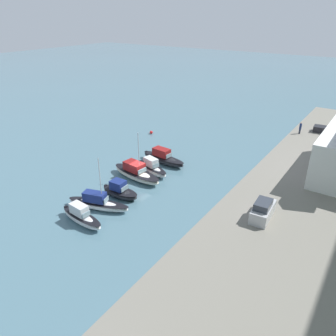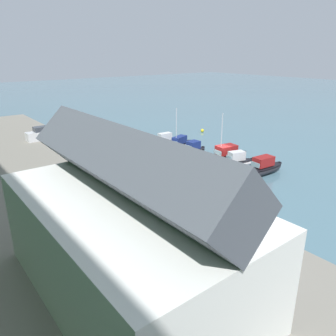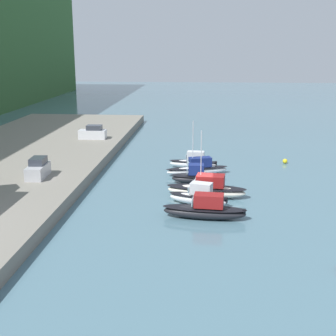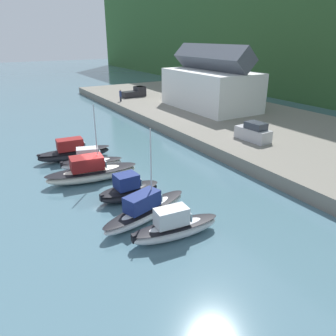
% 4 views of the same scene
% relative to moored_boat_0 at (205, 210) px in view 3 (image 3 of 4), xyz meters
% --- Properties ---
extents(ground_plane, '(320.00, 320.00, 0.00)m').
position_rel_moored_boat_0_xyz_m(ground_plane, '(6.54, 0.55, -0.84)').
color(ground_plane, slate).
extents(moored_boat_0, '(2.68, 7.93, 2.35)m').
position_rel_moored_boat_0_xyz_m(moored_boat_0, '(0.00, 0.00, 0.00)').
color(moored_boat_0, black).
rests_on(moored_boat_0, ground_plane).
extents(moored_boat_1, '(3.31, 6.34, 2.31)m').
position_rel_moored_boat_0_xyz_m(moored_boat_1, '(3.79, 0.67, -0.02)').
color(moored_boat_1, silver).
rests_on(moored_boat_1, ground_plane).
extents(moored_boat_2, '(3.40, 8.65, 7.06)m').
position_rel_moored_boat_0_xyz_m(moored_boat_2, '(6.44, -0.15, 0.03)').
color(moored_boat_2, white).
rests_on(moored_boat_2, ground_plane).
extents(moored_boat_3, '(2.27, 5.31, 2.22)m').
position_rel_moored_boat_0_xyz_m(moored_boat_3, '(11.54, 1.34, -0.05)').
color(moored_boat_3, black).
rests_on(moored_boat_3, ground_plane).
extents(moored_boat_4, '(3.98, 8.01, 6.75)m').
position_rel_moored_boat_0_xyz_m(moored_boat_4, '(15.14, 1.03, -0.07)').
color(moored_boat_4, white).
rests_on(moored_boat_4, ground_plane).
extents(moored_boat_5, '(2.14, 6.41, 2.25)m').
position_rel_moored_boat_0_xyz_m(moored_boat_5, '(18.25, 1.61, -0.04)').
color(moored_boat_5, silver).
rests_on(moored_boat_5, ground_plane).
extents(parked_car_0, '(4.30, 2.05, 2.16)m').
position_rel_moored_boat_0_xyz_m(parked_car_0, '(7.86, 18.59, 1.41)').
color(parked_car_0, '#B7B7BC').
rests_on(parked_car_0, quay_promenade).
extents(parked_car_1, '(1.85, 4.22, 2.16)m').
position_rel_moored_boat_0_xyz_m(parked_car_1, '(30.07, 17.78, 1.41)').
color(parked_car_1, silver).
rests_on(parked_car_1, quay_promenade).
extents(dog_on_quay, '(0.72, 0.82, 0.68)m').
position_rel_moored_boat_0_xyz_m(dog_on_quay, '(33.69, 18.18, 0.95)').
color(dog_on_quay, black).
rests_on(dog_on_quay, quay_promenade).
extents(mooring_buoy_0, '(0.64, 0.64, 0.64)m').
position_rel_moored_boat_0_xyz_m(mooring_buoy_0, '(21.78, -10.67, -0.52)').
color(mooring_buoy_0, yellow).
rests_on(mooring_buoy_0, ground_plane).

